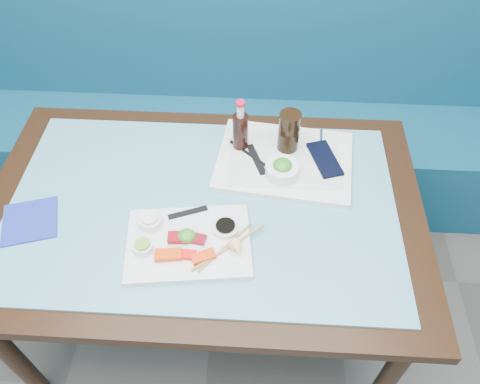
# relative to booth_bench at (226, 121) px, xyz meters

# --- Properties ---
(booth_bench) EXTENTS (3.00, 0.56, 1.17)m
(booth_bench) POSITION_rel_booth_bench_xyz_m (0.00, 0.00, 0.00)
(booth_bench) COLOR navy
(booth_bench) RESTS_ON ground
(dining_table) EXTENTS (1.40, 0.90, 0.75)m
(dining_table) POSITION_rel_booth_bench_xyz_m (0.00, -0.84, 0.29)
(dining_table) COLOR black
(dining_table) RESTS_ON ground
(glass_top) EXTENTS (1.22, 0.76, 0.01)m
(glass_top) POSITION_rel_booth_bench_xyz_m (0.00, -0.84, 0.38)
(glass_top) COLOR #589CB0
(glass_top) RESTS_ON dining_table
(sashimi_plate) EXTENTS (0.39, 0.30, 0.02)m
(sashimi_plate) POSITION_rel_booth_bench_xyz_m (-0.02, -0.99, 0.39)
(sashimi_plate) COLOR white
(sashimi_plate) RESTS_ON glass_top
(salmon_left) EXTENTS (0.08, 0.05, 0.02)m
(salmon_left) POSITION_rel_booth_bench_xyz_m (-0.07, -1.05, 0.41)
(salmon_left) COLOR #FF3F0A
(salmon_left) RESTS_ON sashimi_plate
(salmon_mid) EXTENTS (0.06, 0.03, 0.01)m
(salmon_mid) POSITION_rel_booth_bench_xyz_m (-0.02, -1.04, 0.41)
(salmon_mid) COLOR #FA160A
(salmon_mid) RESTS_ON sashimi_plate
(salmon_right) EXTENTS (0.07, 0.06, 0.02)m
(salmon_right) POSITION_rel_booth_bench_xyz_m (0.03, -1.05, 0.41)
(salmon_right) COLOR #FF3B0A
(salmon_right) RESTS_ON sashimi_plate
(tuna_left) EXTENTS (0.06, 0.04, 0.02)m
(tuna_left) POSITION_rel_booth_bench_xyz_m (-0.05, -0.99, 0.41)
(tuna_left) COLOR maroon
(tuna_left) RESTS_ON sashimi_plate
(tuna_right) EXTENTS (0.06, 0.04, 0.02)m
(tuna_right) POSITION_rel_booth_bench_xyz_m (0.00, -0.99, 0.41)
(tuna_right) COLOR maroon
(tuna_right) RESTS_ON sashimi_plate
(seaweed_garnish) EXTENTS (0.07, 0.06, 0.03)m
(seaweed_garnish) POSITION_rel_booth_bench_xyz_m (-0.03, -0.98, 0.42)
(seaweed_garnish) COLOR #338F21
(seaweed_garnish) RESTS_ON sashimi_plate
(ramekin_wasabi) EXTENTS (0.08, 0.08, 0.02)m
(ramekin_wasabi) POSITION_rel_booth_bench_xyz_m (-0.15, -1.03, 0.41)
(ramekin_wasabi) COLOR white
(ramekin_wasabi) RESTS_ON sashimi_plate
(wasabi_fill) EXTENTS (0.05, 0.05, 0.01)m
(wasabi_fill) POSITION_rel_booth_bench_xyz_m (-0.15, -1.03, 0.43)
(wasabi_fill) COLOR #86AE38
(wasabi_fill) RESTS_ON ramekin_wasabi
(ramekin_ginger) EXTENTS (0.07, 0.07, 0.03)m
(ramekin_ginger) POSITION_rel_booth_bench_xyz_m (-0.14, -0.94, 0.42)
(ramekin_ginger) COLOR white
(ramekin_ginger) RESTS_ON sashimi_plate
(ginger_fill) EXTENTS (0.06, 0.06, 0.01)m
(ginger_fill) POSITION_rel_booth_bench_xyz_m (-0.14, -0.94, 0.44)
(ginger_fill) COLOR #FFE7D1
(ginger_fill) RESTS_ON ramekin_ginger
(soy_dish) EXTENTS (0.10, 0.10, 0.02)m
(soy_dish) POSITION_rel_booth_bench_xyz_m (0.08, -0.94, 0.41)
(soy_dish) COLOR silver
(soy_dish) RESTS_ON sashimi_plate
(soy_fill) EXTENTS (0.07, 0.07, 0.01)m
(soy_fill) POSITION_rel_booth_bench_xyz_m (0.08, -0.94, 0.42)
(soy_fill) COLOR black
(soy_fill) RESTS_ON soy_dish
(lemon_wedge) EXTENTS (0.06, 0.05, 0.05)m
(lemon_wedge) POSITION_rel_booth_bench_xyz_m (0.12, -1.02, 0.42)
(lemon_wedge) COLOR #FFDA78
(lemon_wedge) RESTS_ON sashimi_plate
(chopstick_sleeve) EXTENTS (0.12, 0.06, 0.00)m
(chopstick_sleeve) POSITION_rel_booth_bench_xyz_m (-0.04, -0.89, 0.40)
(chopstick_sleeve) COLOR black
(chopstick_sleeve) RESTS_ON sashimi_plate
(wooden_chopstick_a) EXTENTS (0.14, 0.18, 0.01)m
(wooden_chopstick_a) POSITION_rel_booth_bench_xyz_m (0.09, -1.01, 0.41)
(wooden_chopstick_a) COLOR #9A8248
(wooden_chopstick_a) RESTS_ON sashimi_plate
(wooden_chopstick_b) EXTENTS (0.20, 0.18, 0.01)m
(wooden_chopstick_b) POSITION_rel_booth_bench_xyz_m (0.10, -1.01, 0.41)
(wooden_chopstick_b) COLOR #A48D4D
(wooden_chopstick_b) RESTS_ON sashimi_plate
(serving_tray) EXTENTS (0.49, 0.39, 0.02)m
(serving_tray) POSITION_rel_booth_bench_xyz_m (0.26, -0.64, 0.39)
(serving_tray) COLOR white
(serving_tray) RESTS_ON glass_top
(paper_placemat) EXTENTS (0.38, 0.27, 0.00)m
(paper_placemat) POSITION_rel_booth_bench_xyz_m (0.26, -0.64, 0.40)
(paper_placemat) COLOR silver
(paper_placemat) RESTS_ON serving_tray
(seaweed_bowl) EXTENTS (0.13, 0.13, 0.04)m
(seaweed_bowl) POSITION_rel_booth_bench_xyz_m (0.25, -0.71, 0.42)
(seaweed_bowl) COLOR white
(seaweed_bowl) RESTS_ON serving_tray
(seaweed_salad) EXTENTS (0.06, 0.06, 0.03)m
(seaweed_salad) POSITION_rel_booth_bench_xyz_m (0.25, -0.71, 0.45)
(seaweed_salad) COLOR #318C20
(seaweed_salad) RESTS_ON seaweed_bowl
(cola_glass) EXTENTS (0.10, 0.10, 0.15)m
(cola_glass) POSITION_rel_booth_bench_xyz_m (0.27, -0.58, 0.47)
(cola_glass) COLOR black
(cola_glass) RESTS_ON serving_tray
(navy_pouch) EXTENTS (0.12, 0.18, 0.01)m
(navy_pouch) POSITION_rel_booth_bench_xyz_m (0.39, -0.64, 0.41)
(navy_pouch) COLOR black
(navy_pouch) RESTS_ON serving_tray
(fork) EXTENTS (0.02, 0.09, 0.01)m
(fork) POSITION_rel_booth_bench_xyz_m (0.39, -0.53, 0.41)
(fork) COLOR silver
(fork) RESTS_ON serving_tray
(black_chopstick_a) EXTENTS (0.18, 0.16, 0.01)m
(black_chopstick_a) POSITION_rel_booth_bench_xyz_m (0.16, -0.65, 0.40)
(black_chopstick_a) COLOR black
(black_chopstick_a) RESTS_ON serving_tray
(black_chopstick_b) EXTENTS (0.20, 0.18, 0.01)m
(black_chopstick_b) POSITION_rel_booth_bench_xyz_m (0.17, -0.65, 0.40)
(black_chopstick_b) COLOR black
(black_chopstick_b) RESTS_ON serving_tray
(tray_sleeve) EXTENTS (0.08, 0.15, 0.00)m
(tray_sleeve) POSITION_rel_booth_bench_xyz_m (0.16, -0.65, 0.40)
(tray_sleeve) COLOR black
(tray_sleeve) RESTS_ON serving_tray
(cola_bottle_body) EXTENTS (0.07, 0.07, 0.15)m
(cola_bottle_body) POSITION_rel_booth_bench_xyz_m (0.11, -0.58, 0.46)
(cola_bottle_body) COLOR black
(cola_bottle_body) RESTS_ON glass_top
(cola_bottle_neck) EXTENTS (0.03, 0.03, 0.05)m
(cola_bottle_neck) POSITION_rel_booth_bench_xyz_m (0.11, -0.58, 0.56)
(cola_bottle_neck) COLOR white
(cola_bottle_neck) RESTS_ON cola_bottle_body
(cola_bottle_cap) EXTENTS (0.03, 0.03, 0.01)m
(cola_bottle_cap) POSITION_rel_booth_bench_xyz_m (0.11, -0.58, 0.59)
(cola_bottle_cap) COLOR red
(cola_bottle_cap) RESTS_ON cola_bottle_neck
(blue_napkin) EXTENTS (0.20, 0.20, 0.01)m
(blue_napkin) POSITION_rel_booth_bench_xyz_m (-0.52, -0.94, 0.39)
(blue_napkin) COLOR #1B2B98
(blue_napkin) RESTS_ON glass_top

